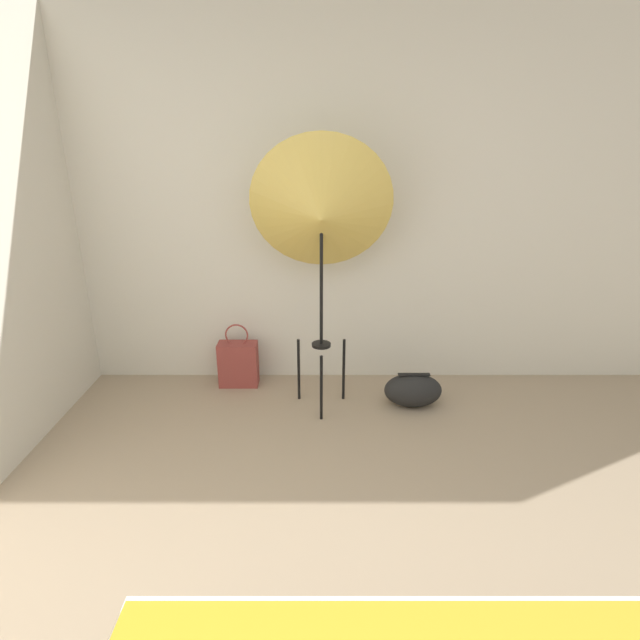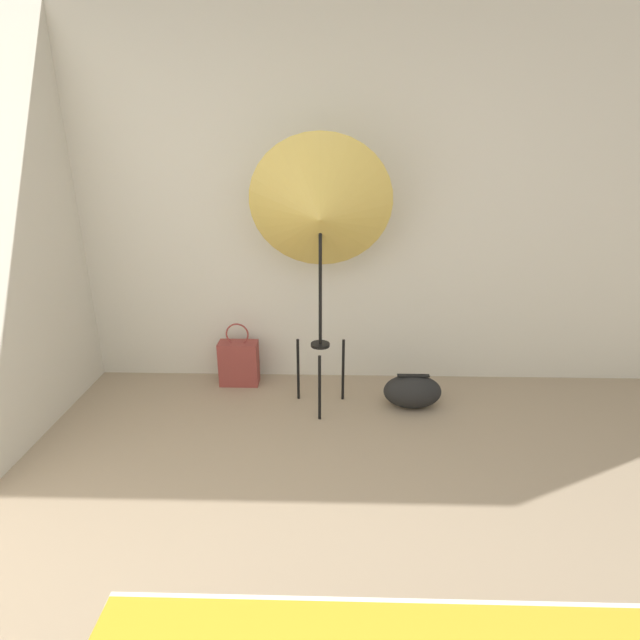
% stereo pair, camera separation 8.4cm
% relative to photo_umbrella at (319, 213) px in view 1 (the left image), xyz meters
% --- Properties ---
extents(wall_back, '(8.00, 0.05, 2.60)m').
position_rel_photo_umbrella_xyz_m(wall_back, '(-0.01, 0.50, -0.04)').
color(wall_back, beige).
rests_on(wall_back, ground_plane).
extents(photo_umbrella, '(0.91, 0.51, 1.81)m').
position_rel_photo_umbrella_xyz_m(photo_umbrella, '(0.00, 0.00, 0.00)').
color(photo_umbrella, black).
rests_on(photo_umbrella, ground_plane).
extents(tote_bag, '(0.29, 0.14, 0.49)m').
position_rel_photo_umbrella_xyz_m(tote_bag, '(-0.62, 0.31, -1.16)').
color(tote_bag, brown).
rests_on(tote_bag, ground_plane).
extents(duffel_bag, '(0.40, 0.24, 0.24)m').
position_rel_photo_umbrella_xyz_m(duffel_bag, '(0.64, -0.00, -1.22)').
color(duffel_bag, black).
rests_on(duffel_bag, ground_plane).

